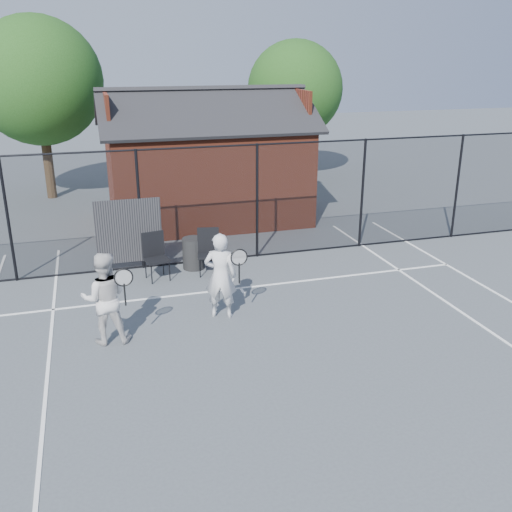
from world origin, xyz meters
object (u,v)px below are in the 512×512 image
object	(u,v)px
player_front	(221,276)
waste_bin	(193,253)
chair_right	(209,253)
clubhouse	(206,170)
chair_left	(157,258)
player_back	(105,298)

from	to	relation	value
player_front	waste_bin	size ratio (longest dim) A/B	2.26
chair_right	clubhouse	bearing A→B (deg)	89.77
chair_left	waste_bin	bearing A→B (deg)	15.43
player_back	chair_right	xyz separation A→B (m)	(2.55, 2.87, -0.34)
clubhouse	chair_left	bearing A→B (deg)	-114.70
clubhouse	chair_left	distance (m)	5.50
chair_left	chair_right	xyz separation A→B (m)	(1.25, 0.00, -0.01)
clubhouse	chair_right	size ratio (longest dim) A/B	5.93
chair_left	waste_bin	distance (m)	1.10
chair_left	waste_bin	size ratio (longest dim) A/B	1.40
player_front	waste_bin	xyz separation A→B (m)	(-0.03, 2.91, -0.50)
player_front	chair_right	bearing A→B (deg)	83.86
clubhouse	player_front	xyz separation A→B (m)	(-1.26, -7.31, -0.71)
chair_left	player_back	bearing A→B (deg)	-126.31
player_front	chair_right	xyz separation A→B (m)	(0.26, 2.41, -0.35)
player_front	chair_right	size ratio (longest dim) A/B	1.63
clubhouse	chair_left	world-z (taller)	clubhouse
player_front	player_back	size ratio (longest dim) A/B	1.01
clubhouse	chair_right	xyz separation A→B (m)	(-1.00, -4.90, -1.06)
chair_right	waste_bin	bearing A→B (deg)	131.24
chair_left	chair_right	bearing A→B (deg)	-11.94
chair_right	waste_bin	world-z (taller)	chair_right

